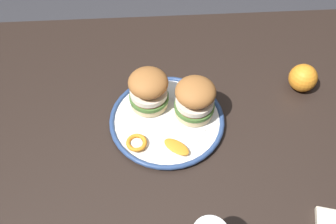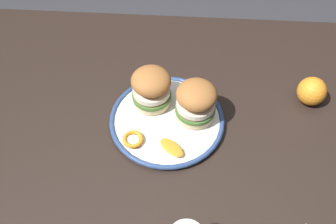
% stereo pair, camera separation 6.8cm
% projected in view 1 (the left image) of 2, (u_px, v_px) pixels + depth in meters
% --- Properties ---
extents(dining_table, '(1.25, 0.94, 0.71)m').
position_uv_depth(dining_table, '(168.00, 162.00, 0.94)').
color(dining_table, black).
rests_on(dining_table, ground).
extents(dinner_plate, '(0.28, 0.28, 0.02)m').
position_uv_depth(dinner_plate, '(168.00, 120.00, 0.89)').
color(dinner_plate, white).
rests_on(dinner_plate, dining_table).
extents(sandwich_half_left, '(0.12, 0.12, 0.10)m').
position_uv_depth(sandwich_half_left, '(149.00, 89.00, 0.87)').
color(sandwich_half_left, beige).
rests_on(sandwich_half_left, dinner_plate).
extents(sandwich_half_right, '(0.11, 0.11, 0.10)m').
position_uv_depth(sandwich_half_right, '(195.00, 98.00, 0.85)').
color(sandwich_half_right, beige).
rests_on(sandwich_half_right, dinner_plate).
extents(orange_peel_curled, '(0.07, 0.07, 0.01)m').
position_uv_depth(orange_peel_curled, '(137.00, 143.00, 0.83)').
color(orange_peel_curled, orange).
rests_on(orange_peel_curled, dinner_plate).
extents(orange_peel_strip_long, '(0.07, 0.07, 0.01)m').
position_uv_depth(orange_peel_strip_long, '(176.00, 147.00, 0.83)').
color(orange_peel_strip_long, orange).
rests_on(orange_peel_strip_long, dinner_plate).
extents(whole_orange, '(0.07, 0.07, 0.07)m').
position_uv_depth(whole_orange, '(303.00, 78.00, 0.94)').
color(whole_orange, orange).
rests_on(whole_orange, dining_table).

